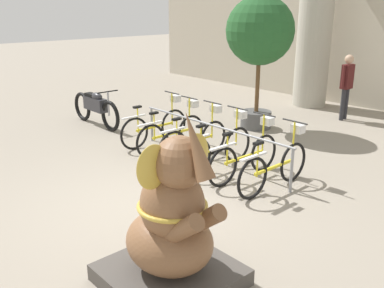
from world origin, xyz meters
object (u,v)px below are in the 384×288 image
bicycle_0 (156,125)px  bicycle_4 (246,155)px  bicycle_3 (219,147)px  person_pedestrian (347,81)px  elephant_statue (172,229)px  bicycle_5 (275,165)px  potted_tree (260,36)px  bicycle_1 (173,132)px  bicycle_2 (195,139)px  motorcycle (96,107)px

bicycle_0 → bicycle_4: 2.56m
bicycle_3 → person_pedestrian: size_ratio=1.03×
bicycle_0 → elephant_statue: bearing=-35.4°
bicycle_0 → bicycle_5: bearing=-0.3°
bicycle_3 → person_pedestrian: (-0.27, 4.92, 0.60)m
bicycle_0 → potted_tree: potted_tree is taller
bicycle_1 → bicycle_5: size_ratio=1.00×
bicycle_1 → bicycle_2: 0.64m
motorcycle → person_pedestrian: 6.42m
bicycle_2 → motorcycle: 3.47m
bicycle_3 → bicycle_4: bearing=-0.5°
motorcycle → elephant_statue: bearing=-23.2°
bicycle_0 → motorcycle: 2.19m
bicycle_4 → potted_tree: potted_tree is taller
bicycle_2 → bicycle_3: (0.64, 0.01, 0.00)m
motorcycle → bicycle_5: bearing=2.0°
bicycle_3 → bicycle_5: (1.28, -0.01, 0.00)m
bicycle_0 → motorcycle: bicycle_0 is taller
bicycle_2 → bicycle_3: bearing=1.2°
bicycle_2 → motorcycle: bearing=-176.9°
bicycle_3 → motorcycle: bicycle_3 is taller
person_pedestrian → potted_tree: (-1.05, -2.30, 1.19)m
bicycle_1 → potted_tree: bearing=90.8°
bicycle_0 → bicycle_2: size_ratio=1.00×
bicycle_2 → person_pedestrian: person_pedestrian is taller
bicycle_1 → bicycle_4: bearing=1.3°
elephant_statue → person_pedestrian: bearing=107.1°
bicycle_5 → potted_tree: potted_tree is taller
bicycle_4 → elephant_statue: elephant_statue is taller
potted_tree → bicycle_0: bearing=-103.0°
bicycle_1 → person_pedestrian: person_pedestrian is taller
bicycle_1 → elephant_statue: (3.40, -2.81, 0.26)m
bicycle_2 → bicycle_4: size_ratio=1.00×
bicycle_1 → elephant_statue: 4.42m
bicycle_4 → person_pedestrian: 5.05m
bicycle_3 → person_pedestrian: person_pedestrian is taller
elephant_statue → person_pedestrian: elephant_statue is taller
bicycle_2 → potted_tree: bearing=104.4°
bicycle_0 → potted_tree: (0.60, 2.61, 1.79)m
bicycle_2 → bicycle_3: 0.64m
person_pedestrian → bicycle_1: bearing=-101.5°
bicycle_2 → bicycle_3: size_ratio=1.00×
bicycle_1 → bicycle_5: (2.56, 0.04, 0.00)m
bicycle_3 → bicycle_5: 1.28m
bicycle_2 → elephant_statue: (2.76, -2.85, 0.26)m
elephant_statue → bicycle_2: bearing=134.1°
bicycle_0 → bicycle_3: size_ratio=1.00×
bicycle_4 → motorcycle: size_ratio=0.83×
bicycle_3 → bicycle_1: bearing=-177.7°
bicycle_2 → bicycle_5: (1.92, 0.01, 0.00)m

